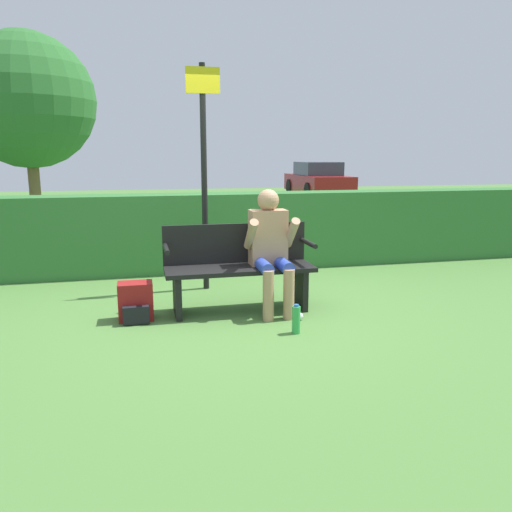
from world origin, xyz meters
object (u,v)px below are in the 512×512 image
water_bottle (296,320)px  signpost (204,164)px  person_seated (270,244)px  backpack (136,303)px  park_bench (239,267)px  parked_car (317,180)px  tree (27,101)px

water_bottle → signpost: bearing=108.5°
person_seated → water_bottle: person_seated is taller
backpack → signpost: size_ratio=0.14×
park_bench → parked_car: parked_car is taller
water_bottle → parked_car: (5.59, 14.70, 0.52)m
person_seated → signpost: bearing=117.7°
park_bench → parked_car: 15.07m
backpack → signpost: signpost is taller
person_seated → water_bottle: size_ratio=4.59×
parked_car → backpack: bearing=155.9°
tree → backpack: bearing=-71.9°
tree → park_bench: bearing=-62.7°
water_bottle → signpost: 2.32m
backpack → water_bottle: backpack is taller
park_bench → backpack: park_bench is taller
signpost → parked_car: size_ratio=0.59×
person_seated → backpack: (-1.38, -0.01, -0.53)m
park_bench → backpack: size_ratio=4.07×
backpack → signpost: 1.89m
park_bench → signpost: (-0.22, 0.91, 1.06)m
park_bench → parked_car: size_ratio=0.34×
water_bottle → signpost: size_ratio=0.10×
water_bottle → park_bench: bearing=113.2°
signpost → park_bench: bearing=-76.2°
signpost → backpack: bearing=-128.9°
person_seated → parked_car: (5.64, 13.96, -0.05)m
water_bottle → parked_car: bearing=69.2°
park_bench → signpost: bearing=103.8°
water_bottle → signpost: (-0.59, 1.76, 1.38)m
park_bench → parked_car: bearing=66.7°
person_seated → signpost: 1.41m
park_bench → backpack: bearing=-173.2°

